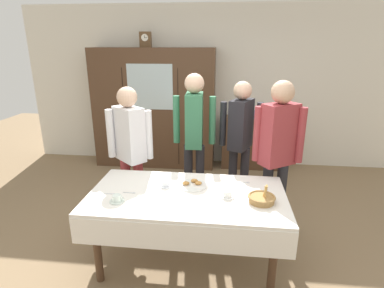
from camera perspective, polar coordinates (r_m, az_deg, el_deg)
ground_plane at (r=3.44m, az=-0.40°, el=-18.92°), size 12.00×12.00×0.00m
back_wall at (r=5.43m, az=2.99°, el=10.50°), size 6.40×0.10×2.70m
dining_table at (r=2.89m, az=-1.00°, el=-11.27°), size 1.81×0.95×0.76m
wall_cabinet at (r=5.33m, az=-7.03°, el=6.50°), size 2.06×0.46×2.01m
mantel_clock at (r=5.25m, az=-8.62°, el=18.62°), size 0.18×0.11×0.24m
bookshelf_low at (r=5.40m, az=11.30°, el=0.26°), size 1.07×0.35×0.89m
book_stack at (r=5.27m, az=11.63°, el=5.41°), size 0.16×0.21×0.10m
tea_cup_mid_left at (r=3.00m, az=-4.88°, el=-7.34°), size 0.13×0.13×0.06m
tea_cup_front_edge at (r=2.81m, az=6.56°, el=-9.26°), size 0.13×0.13×0.06m
tea_cup_near_left at (r=2.80m, az=-13.75°, el=-9.84°), size 0.13×0.13×0.06m
bread_basket at (r=2.78m, az=12.80°, el=-9.82°), size 0.24×0.24×0.16m
pastry_plate at (r=3.01m, az=0.05°, el=-7.52°), size 0.28×0.28×0.05m
spoon_near_left at (r=2.93m, az=-11.20°, el=-8.86°), size 0.12×0.02×0.01m
spoon_front_edge at (r=3.12m, az=9.94°, el=-7.02°), size 0.12×0.02×0.01m
spoon_near_right at (r=2.95m, az=-14.73°, el=-8.90°), size 0.12×0.02×0.01m
person_by_cabinet at (r=3.52m, az=-11.41°, el=-0.04°), size 0.52×0.39×1.64m
person_near_right_end at (r=3.77m, az=0.42°, el=2.76°), size 0.52×0.37×1.75m
person_behind_table_left at (r=3.32m, az=15.65°, el=-0.25°), size 0.52×0.37×1.74m
person_behind_table_right at (r=3.87m, az=8.98°, el=1.94°), size 0.52×0.41×1.65m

